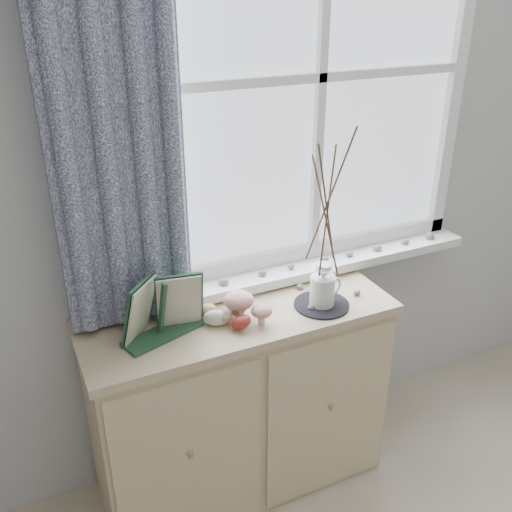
# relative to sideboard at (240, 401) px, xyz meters

# --- Properties ---
(sideboard) EXTENTS (1.20, 0.45, 0.85)m
(sideboard) POSITION_rel_sideboard_xyz_m (0.00, 0.00, 0.00)
(sideboard) COLOR tan
(sideboard) RESTS_ON ground
(botanical_book) EXTENTS (0.37, 0.23, 0.24)m
(botanical_book) POSITION_rel_sideboard_xyz_m (-0.30, -0.05, 0.54)
(botanical_book) COLOR #21452F
(botanical_book) RESTS_ON sideboard
(toadstool_cluster) EXTENTS (0.16, 0.17, 0.11)m
(toadstool_cluster) POSITION_rel_sideboard_xyz_m (0.00, -0.05, 0.49)
(toadstool_cluster) COLOR silver
(toadstool_cluster) RESTS_ON sideboard
(wooden_eggs) EXTENTS (0.17, 0.18, 0.08)m
(wooden_eggs) POSITION_rel_sideboard_xyz_m (-0.06, -0.03, 0.45)
(wooden_eggs) COLOR tan
(wooden_eggs) RESTS_ON sideboard
(songbird_figurine) EXTENTS (0.14, 0.11, 0.07)m
(songbird_figurine) POSITION_rel_sideboard_xyz_m (-0.11, -0.04, 0.46)
(songbird_figurine) COLOR silver
(songbird_figurine) RESTS_ON sideboard
(crocheted_doily) EXTENTS (0.21, 0.21, 0.01)m
(crocheted_doily) POSITION_rel_sideboard_xyz_m (0.31, -0.08, 0.43)
(crocheted_doily) COLOR black
(crocheted_doily) RESTS_ON sideboard
(twig_pitcher) EXTENTS (0.32, 0.32, 0.73)m
(twig_pitcher) POSITION_rel_sideboard_xyz_m (0.31, -0.08, 0.84)
(twig_pitcher) COLOR silver
(twig_pitcher) RESTS_ON crocheted_doily
(sideboard_pebbles) EXTENTS (0.25, 0.19, 0.02)m
(sideboard_pebbles) POSITION_rel_sideboard_xyz_m (0.35, -0.03, 0.43)
(sideboard_pebbles) COLOR gray
(sideboard_pebbles) RESTS_ON sideboard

